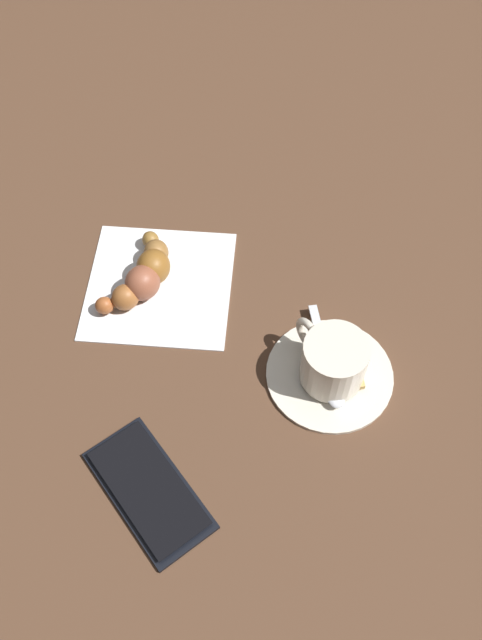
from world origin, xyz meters
The scene contains 8 objects.
ground_plane centered at (0.00, 0.00, 0.00)m, with size 1.80×1.80×0.00m, color #523625.
saucer centered at (0.09, -0.02, 0.00)m, with size 0.13×0.13×0.01m, color silver.
espresso_cup centered at (0.09, -0.02, 0.04)m, with size 0.08×0.07×0.05m.
teaspoon centered at (0.09, -0.02, 0.01)m, with size 0.07×0.11×0.01m.
sugar_packet centered at (0.11, 0.00, 0.01)m, with size 0.06×0.02×0.01m, color tan.
napkin centered at (-0.12, 0.02, 0.00)m, with size 0.16×0.16×0.00m, color white.
croissant centered at (-0.13, 0.02, 0.02)m, with size 0.07×0.13×0.04m.
cell_phone centered at (-0.03, -0.19, 0.01)m, with size 0.15×0.13×0.01m.
Camera 1 is at (0.13, -0.36, 0.63)m, focal length 38.79 mm.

